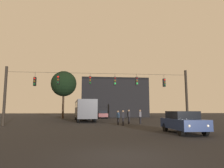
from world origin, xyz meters
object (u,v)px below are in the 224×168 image
Objects in this scene: pedestrian_crossing_left at (118,117)px; pedestrian_crossing_right at (129,116)px; pedestrian_crossing_center at (123,117)px; tree_left_silhouette at (64,84)px; car_near_right at (183,122)px; car_far_left at (102,114)px; city_bus at (84,108)px; pedestrian_near_bus at (140,116)px.

pedestrian_crossing_right reaches higher than pedestrian_crossing_left.
pedestrian_crossing_center is 0.17× the size of tree_left_silhouette.
tree_left_silhouette is (-8.58, 19.52, 5.86)m from pedestrian_crossing_center.
pedestrian_crossing_right is (-1.87, 10.11, 0.14)m from car_near_right.
car_near_right is 9.66m from pedestrian_crossing_left.
pedestrian_crossing_left reaches higher than car_near_right.
pedestrian_crossing_left is 0.17× the size of tree_left_silhouette.
car_near_right is 1.00× the size of car_far_left.
car_near_right is at bearing -81.81° from car_far_left.
tree_left_silhouette is at bearing -178.34° from car_far_left.
city_bus is at bearing 114.75° from pedestrian_crossing_left.
pedestrian_near_bus is (2.48, 2.68, 0.04)m from pedestrian_crossing_center.
pedestrian_crossing_right is at bearing -60.11° from tree_left_silhouette.
pedestrian_crossing_center is (4.23, -10.15, -0.98)m from city_bus.
city_bus is at bearing 112.28° from car_near_right.
city_bus reaches higher than pedestrian_crossing_right.
city_bus is 10.20m from car_far_left.
pedestrian_crossing_center is at bearing -67.36° from city_bus.
car_far_left is 2.65× the size of pedestrian_crossing_right.
pedestrian_near_bus reaches higher than car_far_left.
tree_left_silhouette reaches higher than pedestrian_crossing_left.
pedestrian_crossing_left is 0.94× the size of pedestrian_near_bus.
city_bus is at bearing 125.48° from pedestrian_crossing_right.
tree_left_silhouette reaches higher than pedestrian_crossing_right.
car_far_left is 17.39m from pedestrian_near_bus.
city_bus is at bearing 131.97° from pedestrian_near_bus.
pedestrian_crossing_left is 1.75m from pedestrian_crossing_right.
car_far_left is 19.76m from pedestrian_crossing_center.
pedestrian_near_bus reaches higher than pedestrian_crossing_left.
pedestrian_crossing_left is 1.64m from pedestrian_crossing_center.
car_far_left is 2.86× the size of pedestrian_crossing_left.
pedestrian_crossing_left is 2.98m from pedestrian_near_bus.
pedestrian_crossing_right is at bearing 100.46° from car_near_right.
pedestrian_crossing_right is 1.01× the size of pedestrian_near_bus.
pedestrian_crossing_right is (1.12, 2.64, 0.05)m from pedestrian_crossing_center.
pedestrian_crossing_right is (2.05, -17.10, 0.14)m from car_far_left.
city_bus is 7.06× the size of pedestrian_crossing_center.
pedestrian_crossing_center is (0.30, -1.62, 0.03)m from pedestrian_crossing_left.
car_near_right is 8.04m from pedestrian_crossing_center.
city_bus reaches higher than car_far_left.
pedestrian_crossing_right reaches higher than car_far_left.
car_near_right and car_far_left have the same top height.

